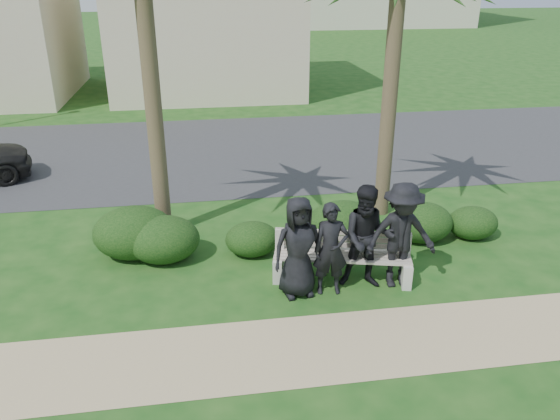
# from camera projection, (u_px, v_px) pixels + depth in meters

# --- Properties ---
(ground) EXTENTS (160.00, 160.00, 0.00)m
(ground) POSITION_uv_depth(u_px,v_px,m) (302.00, 283.00, 9.49)
(ground) COLOR #154513
(ground) RESTS_ON ground
(footpath) EXTENTS (30.00, 1.60, 0.01)m
(footpath) POSITION_uv_depth(u_px,v_px,m) (326.00, 347.00, 7.86)
(footpath) COLOR tan
(footpath) RESTS_ON ground
(asphalt_street) EXTENTS (160.00, 8.00, 0.01)m
(asphalt_street) POSITION_uv_depth(u_px,v_px,m) (252.00, 149.00, 16.75)
(asphalt_street) COLOR #2D2D30
(asphalt_street) RESTS_ON ground
(stucco_bldg_right) EXTENTS (8.40, 8.40, 7.30)m
(stucco_bldg_right) POSITION_uv_depth(u_px,v_px,m) (204.00, 6.00, 24.23)
(stucco_bldg_right) COLOR beige
(stucco_bldg_right) RESTS_ON ground
(park_bench) EXTENTS (2.49, 1.10, 0.83)m
(park_bench) POSITION_uv_depth(u_px,v_px,m) (341.00, 260.00, 9.47)
(park_bench) COLOR gray
(park_bench) RESTS_ON ground
(man_a) EXTENTS (0.91, 0.66, 1.73)m
(man_a) POSITION_uv_depth(u_px,v_px,m) (298.00, 247.00, 8.85)
(man_a) COLOR black
(man_a) RESTS_ON ground
(man_b) EXTENTS (0.61, 0.42, 1.60)m
(man_b) POSITION_uv_depth(u_px,v_px,m) (331.00, 249.00, 8.92)
(man_b) COLOR black
(man_b) RESTS_ON ground
(man_c) EXTENTS (1.02, 0.87, 1.82)m
(man_c) POSITION_uv_depth(u_px,v_px,m) (367.00, 238.00, 9.06)
(man_c) COLOR black
(man_c) RESTS_ON ground
(man_d) EXTENTS (1.23, 0.73, 1.87)m
(man_d) POSITION_uv_depth(u_px,v_px,m) (401.00, 236.00, 9.08)
(man_d) COLOR black
(man_d) RESTS_ON ground
(hedge_a) EXTENTS (1.52, 1.26, 0.99)m
(hedge_a) POSITION_uv_depth(u_px,v_px,m) (134.00, 231.00, 10.26)
(hedge_a) COLOR black
(hedge_a) RESTS_ON ground
(hedge_b) EXTENTS (1.34, 1.11, 0.88)m
(hedge_b) POSITION_uv_depth(u_px,v_px,m) (163.00, 238.00, 10.11)
(hedge_b) COLOR black
(hedge_b) RESTS_ON ground
(hedge_c) EXTENTS (1.02, 0.84, 0.66)m
(hedge_c) POSITION_uv_depth(u_px,v_px,m) (252.00, 238.00, 10.36)
(hedge_c) COLOR black
(hedge_c) RESTS_ON ground
(hedge_d) EXTENTS (1.48, 1.22, 0.97)m
(hedge_d) POSITION_uv_depth(u_px,v_px,m) (343.00, 224.00, 10.56)
(hedge_d) COLOR black
(hedge_d) RESTS_ON ground
(hedge_e) EXTENTS (1.23, 1.02, 0.80)m
(hedge_e) POSITION_uv_depth(u_px,v_px,m) (422.00, 221.00, 10.90)
(hedge_e) COLOR black
(hedge_e) RESTS_ON ground
(hedge_f) EXTENTS (1.02, 0.84, 0.66)m
(hedge_f) POSITION_uv_depth(u_px,v_px,m) (473.00, 222.00, 11.04)
(hedge_f) COLOR black
(hedge_f) RESTS_ON ground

